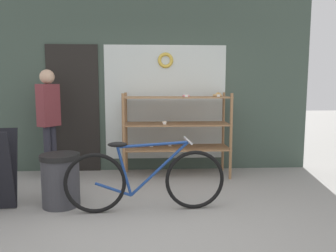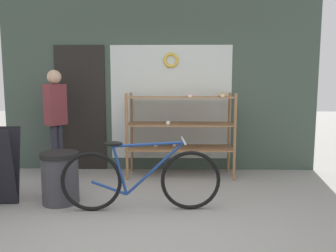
# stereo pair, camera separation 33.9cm
# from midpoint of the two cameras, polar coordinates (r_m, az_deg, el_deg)

# --- Properties ---
(ground_plane) EXTENTS (30.00, 30.00, 0.00)m
(ground_plane) POSITION_cam_midpoint_polar(r_m,az_deg,el_deg) (3.37, -4.93, -18.32)
(ground_plane) COLOR gray
(storefront_facade) EXTENTS (5.28, 0.13, 3.63)m
(storefront_facade) POSITION_cam_midpoint_polar(r_m,az_deg,el_deg) (5.56, -4.69, 10.45)
(storefront_facade) COLOR #3D4C42
(storefront_facade) RESTS_ON ground_plane
(display_case) EXTENTS (1.67, 0.58, 1.33)m
(display_case) POSITION_cam_midpoint_polar(r_m,az_deg,el_deg) (5.17, -0.30, 0.24)
(display_case) COLOR #8E6642
(display_case) RESTS_ON ground_plane
(bicycle) EXTENTS (1.84, 0.46, 0.83)m
(bicycle) POSITION_cam_midpoint_polar(r_m,az_deg,el_deg) (3.81, -6.57, -9.26)
(bicycle) COLOR black
(bicycle) RESTS_ON ground_plane
(pedestrian) EXTENTS (0.32, 0.37, 1.68)m
(pedestrian) POSITION_cam_midpoint_polar(r_m,az_deg,el_deg) (5.42, -21.75, 1.86)
(pedestrian) COLOR #282833
(pedestrian) RESTS_ON ground_plane
(trash_bin) EXTENTS (0.47, 0.47, 0.63)m
(trash_bin) POSITION_cam_midpoint_polar(r_m,az_deg,el_deg) (4.21, -20.44, -8.48)
(trash_bin) COLOR #38383D
(trash_bin) RESTS_ON ground_plane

